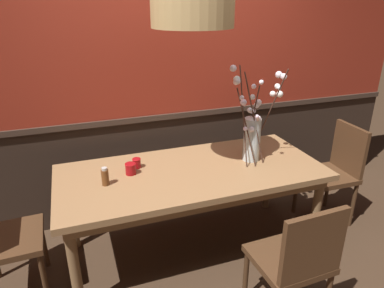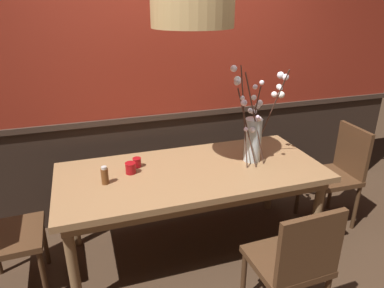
{
  "view_description": "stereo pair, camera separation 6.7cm",
  "coord_description": "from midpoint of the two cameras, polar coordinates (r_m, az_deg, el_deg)",
  "views": [
    {
      "loc": [
        -0.81,
        -2.27,
        1.96
      ],
      "look_at": [
        0.0,
        0.0,
        0.96
      ],
      "focal_mm": 32.66,
      "sensor_mm": 36.0,
      "label": 1
    },
    {
      "loc": [
        -0.75,
        -2.29,
        1.96
      ],
      "look_at": [
        0.0,
        0.0,
        0.96
      ],
      "focal_mm": 32.66,
      "sensor_mm": 36.0,
      "label": 2
    }
  ],
  "objects": [
    {
      "name": "chair_head_east_end",
      "position": [
        3.46,
        23.24,
        -4.02
      ],
      "size": [
        0.44,
        0.43,
        0.93
      ],
      "color": "#4C301C",
      "rests_on": "ground"
    },
    {
      "name": "chair_near_side_right",
      "position": [
        2.3,
        17.2,
        -17.73
      ],
      "size": [
        0.45,
        0.43,
        0.9
      ],
      "color": "#4C301C",
      "rests_on": "ground"
    },
    {
      "name": "candle_holder_nearer_edge",
      "position": [
        2.75,
        -8.28,
        -2.99
      ],
      "size": [
        0.07,
        0.07,
        0.08
      ],
      "color": "#9E0F14",
      "rests_on": "dining_table"
    },
    {
      "name": "candle_holder_nearer_center",
      "position": [
        2.66,
        -9.29,
        -3.88
      ],
      "size": [
        0.08,
        0.08,
        0.09
      ],
      "color": "#9E0F14",
      "rests_on": "dining_table"
    },
    {
      "name": "pendant_lamp",
      "position": [
        2.4,
        0.84,
        21.02
      ],
      "size": [
        0.54,
        0.54,
        0.88
      ],
      "color": "tan"
    },
    {
      "name": "ground_plane",
      "position": [
        3.11,
        0.65,
        -16.63
      ],
      "size": [
        24.0,
        24.0,
        0.0
      ],
      "primitive_type": "plane",
      "color": "#422D1E"
    },
    {
      "name": "dining_table",
      "position": [
        2.74,
        0.71,
        -5.75
      ],
      "size": [
        2.03,
        0.91,
        0.75
      ],
      "color": "#997047",
      "rests_on": "ground"
    },
    {
      "name": "chair_far_side_left",
      "position": [
        3.49,
        -9.25,
        -2.1
      ],
      "size": [
        0.45,
        0.41,
        0.91
      ],
      "color": "#4C301C",
      "rests_on": "ground"
    },
    {
      "name": "chair_far_side_right",
      "position": [
        3.61,
        1.45,
        -1.23
      ],
      "size": [
        0.43,
        0.44,
        0.89
      ],
      "color": "#4C301C",
      "rests_on": "ground"
    },
    {
      "name": "back_wall",
      "position": [
        3.19,
        -3.62,
        11.02
      ],
      "size": [
        4.97,
        0.14,
        2.67
      ],
      "color": "#2D2119",
      "rests_on": "ground"
    },
    {
      "name": "condiment_bottle",
      "position": [
        2.54,
        -13.32,
        -5.05
      ],
      "size": [
        0.05,
        0.05,
        0.13
      ],
      "color": "brown",
      "rests_on": "dining_table"
    },
    {
      "name": "vase_with_blossoms",
      "position": [
        2.81,
        10.76,
        2.02
      ],
      "size": [
        0.52,
        0.36,
        0.78
      ],
      "color": "silver",
      "rests_on": "dining_table"
    }
  ]
}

